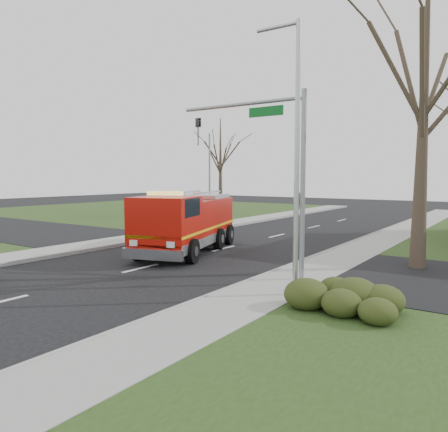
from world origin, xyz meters
The scene contains 10 objects.
ground centered at (0.00, 0.00, 0.00)m, with size 120.00×120.00×0.00m, color black.
sidewalk_right centered at (6.20, 0.00, 0.07)m, with size 2.40×80.00×0.15m, color gray.
sidewalk_left centered at (-6.20, 0.00, 0.07)m, with size 2.40×80.00×0.15m, color gray.
hedge_corner centered at (9.00, -1.00, 0.58)m, with size 2.80×2.00×0.90m, color #2A3714.
bare_tree_near centered at (9.50, 6.00, 7.41)m, with size 6.00×6.00×12.00m.
bare_tree_left centered at (-10.00, 20.00, 5.56)m, with size 4.50×4.50×9.00m.
traffic_signal_mast centered at (5.21, 1.50, 4.71)m, with size 5.29×0.18×6.80m.
streetlight_pole centered at (7.14, -0.50, 4.55)m, with size 1.48×0.16×8.40m.
utility_pole_far centered at (-6.80, 14.00, 3.50)m, with size 0.14×0.14×7.00m, color gray.
fire_engine centered at (-0.91, 4.04, 1.42)m, with size 4.94×8.23×3.14m.
Camera 1 is at (12.91, -12.66, 3.80)m, focal length 35.00 mm.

